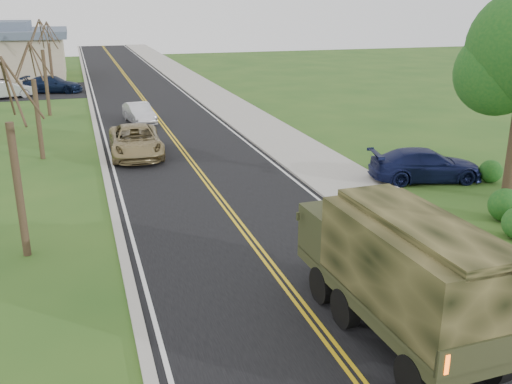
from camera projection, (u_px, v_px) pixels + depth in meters
name	position (u px, v px, depth m)	size (l,w,h in m)	color
road	(142.00, 97.00, 46.91)	(8.00, 120.00, 0.01)	black
curb_right	(192.00, 94.00, 48.06)	(0.30, 120.00, 0.12)	#9E998E
sidewalk_right	(212.00, 93.00, 48.56)	(3.20, 120.00, 0.10)	#9E998E
curb_left	(90.00, 99.00, 45.72)	(0.30, 120.00, 0.10)	#9E998E
bare_tree_a	(16.00, 174.00, 16.95)	(1.93, 2.26, 6.08)	#38281C
bare_tree_b	(37.00, 110.00, 27.85)	(1.83, 2.14, 5.73)	#38281C
bare_tree_c	(45.00, 75.00, 38.62)	(2.04, 2.39, 6.42)	#38281C
bare_tree_d	(51.00, 61.00, 49.55)	(1.88, 2.20, 5.91)	#38281C
military_truck	(400.00, 266.00, 12.96)	(2.43, 6.41, 3.15)	black
suv_champagne	(136.00, 141.00, 28.99)	(2.53, 5.48, 1.52)	#938053
sedan_silver	(139.00, 113.00, 36.78)	(1.37, 3.92, 1.29)	silver
pickup_navy	(426.00, 165.00, 24.93)	(1.99, 4.89, 1.42)	#11173E
lot_car_silver	(5.00, 90.00, 46.13)	(1.53, 4.39, 1.45)	#BAB9BE
lot_car_navy	(53.00, 84.00, 49.08)	(2.01, 4.95, 1.44)	black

